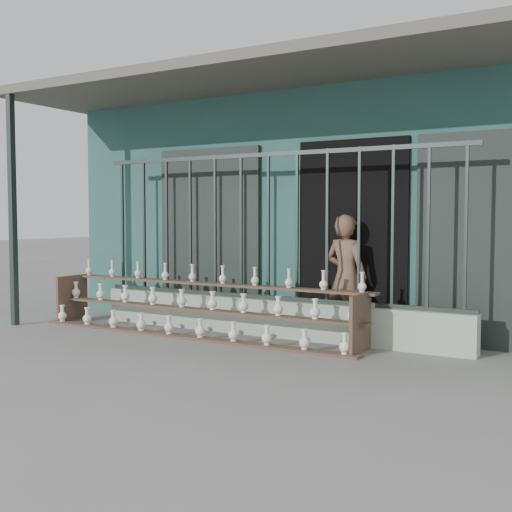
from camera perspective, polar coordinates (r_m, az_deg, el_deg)
The scene contains 6 objects.
ground at distance 6.89m, azimuth -4.26°, elevation -8.78°, with size 60.00×60.00×0.00m, color slate.
workshop_building at distance 10.49m, azimuth 9.00°, elevation 4.32°, with size 7.40×6.60×3.21m.
parapet_wall at distance 7.93m, azimuth 1.10°, elevation -5.48°, with size 5.00×0.20×0.45m, color #ACC1A6.
security_fence at distance 7.84m, azimuth 1.11°, elevation 2.66°, with size 5.00×0.04×1.80m.
shelf_rack at distance 7.99m, azimuth -5.36°, elevation -4.48°, with size 4.50×0.68×0.85m.
elderly_woman at distance 7.74m, azimuth 8.01°, elevation -1.84°, with size 0.55×0.36×1.49m, color brown.
Camera 1 is at (3.83, -5.54, 1.47)m, focal length 45.00 mm.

